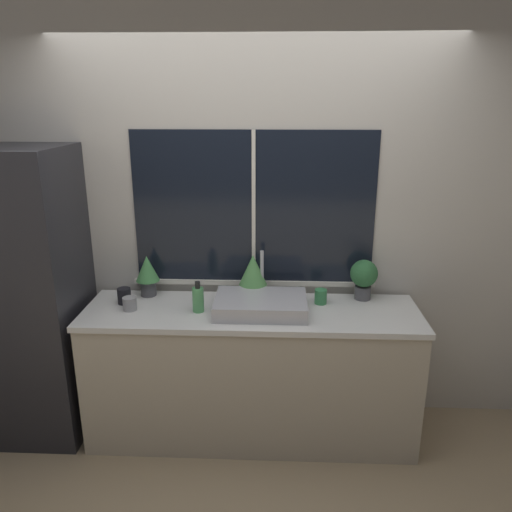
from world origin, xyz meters
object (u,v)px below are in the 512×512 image
object	(u,v)px
refrigerator	(30,296)
soap_bottle	(198,299)
sink	(261,304)
mug_grey	(130,304)
potted_plant_center	(253,273)
mug_black	(124,296)
potted_plant_left	(147,272)
mug_green	(321,297)
potted_plant_right	(364,276)

from	to	relation	value
refrigerator	soap_bottle	bearing A→B (deg)	-4.14
sink	mug_grey	distance (m)	0.81
potted_plant_center	mug_black	world-z (taller)	potted_plant_center
sink	potted_plant_left	xyz separation A→B (m)	(-0.75, 0.23, 0.11)
potted_plant_left	mug_green	distance (m)	1.14
soap_bottle	mug_grey	xyz separation A→B (m)	(-0.43, 0.00, -0.04)
sink	mug_black	bearing A→B (deg)	174.52
soap_bottle	mug_grey	distance (m)	0.43
potted_plant_center	soap_bottle	distance (m)	0.42
refrigerator	potted_plant_right	bearing A→B (deg)	4.55
potted_plant_left	mug_grey	xyz separation A→B (m)	(-0.06, -0.24, -0.12)
refrigerator	mug_green	xyz separation A→B (m)	(1.84, 0.08, -0.01)
potted_plant_left	soap_bottle	world-z (taller)	potted_plant_left
sink	mug_green	xyz separation A→B (m)	(0.38, 0.14, 0.00)
refrigerator	mug_grey	size ratio (longest dim) A/B	22.28
refrigerator	sink	distance (m)	1.47
mug_grey	sink	bearing A→B (deg)	1.23
mug_black	mug_green	world-z (taller)	mug_black
soap_bottle	sink	bearing A→B (deg)	3.17
potted_plant_left	soap_bottle	bearing A→B (deg)	-33.83
potted_plant_right	soap_bottle	bearing A→B (deg)	-166.57
refrigerator	potted_plant_left	xyz separation A→B (m)	(0.72, 0.17, 0.11)
sink	potted_plant_center	bearing A→B (deg)	103.93
refrigerator	mug_green	size ratio (longest dim) A/B	19.92
soap_bottle	mug_black	bearing A→B (deg)	167.93
sink	potted_plant_left	world-z (taller)	sink
mug_grey	mug_black	bearing A→B (deg)	122.15
refrigerator	mug_green	distance (m)	1.84
potted_plant_left	potted_plant_center	bearing A→B (deg)	0.00
potted_plant_right	refrigerator	bearing A→B (deg)	-175.45
potted_plant_left	potted_plant_right	xyz separation A→B (m)	(1.41, 0.00, -0.00)
mug_grey	soap_bottle	bearing A→B (deg)	-0.50
refrigerator	potted_plant_right	size ratio (longest dim) A/B	7.09
refrigerator	mug_grey	distance (m)	0.66
potted_plant_center	mug_green	world-z (taller)	potted_plant_center
refrigerator	soap_bottle	distance (m)	1.09
refrigerator	potted_plant_center	world-z (taller)	refrigerator
sink	potted_plant_right	size ratio (longest dim) A/B	2.12
refrigerator	mug_grey	world-z (taller)	refrigerator
sink	potted_plant_center	world-z (taller)	sink
soap_bottle	potted_plant_right	bearing A→B (deg)	13.43
potted_plant_center	mug_grey	xyz separation A→B (m)	(-0.75, -0.24, -0.12)
sink	mug_grey	world-z (taller)	sink
refrigerator	potted_plant_left	world-z (taller)	refrigerator
potted_plant_right	mug_grey	world-z (taller)	potted_plant_right
potted_plant_left	refrigerator	bearing A→B (deg)	-166.71
potted_plant_left	soap_bottle	distance (m)	0.45
sink	soap_bottle	world-z (taller)	sink
mug_black	mug_green	xyz separation A→B (m)	(1.25, 0.05, -0.00)
potted_plant_right	mug_black	world-z (taller)	potted_plant_right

